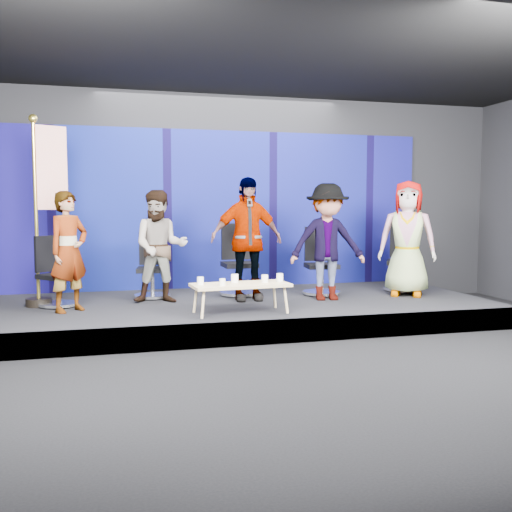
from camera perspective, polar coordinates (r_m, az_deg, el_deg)
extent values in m
plane|color=black|center=(5.96, 4.01, -11.05)|extent=(10.00, 10.00, 0.00)
cube|color=black|center=(9.61, -3.56, 5.56)|extent=(10.00, 0.02, 3.50)
cube|color=black|center=(6.03, 4.23, 22.89)|extent=(10.00, 8.00, 0.02)
cube|color=black|center=(8.27, -1.51, -5.46)|extent=(7.00, 3.00, 0.30)
cube|color=#0F0752|center=(9.56, -3.50, 4.66)|extent=(7.00, 0.08, 2.60)
cylinder|color=silver|center=(8.16, -19.07, -4.61)|extent=(0.76, 0.76, 0.05)
cylinder|color=silver|center=(8.13, -19.11, -3.18)|extent=(0.06, 0.06, 0.36)
cube|color=black|center=(8.11, -19.15, -1.93)|extent=(0.61, 0.61, 0.06)
cube|color=black|center=(8.25, -20.11, 0.22)|extent=(0.32, 0.30, 0.49)
imported|color=black|center=(7.65, -18.21, 0.42)|extent=(0.67, 0.65, 1.54)
cylinder|color=silver|center=(8.58, -10.31, -3.97)|extent=(0.61, 0.61, 0.05)
cylinder|color=silver|center=(8.55, -10.33, -2.58)|extent=(0.06, 0.06, 0.37)
cube|color=black|center=(8.52, -10.35, -1.36)|extent=(0.49, 0.49, 0.06)
cube|color=black|center=(8.72, -10.30, 0.77)|extent=(0.41, 0.10, 0.50)
imported|color=black|center=(8.06, -9.55, 0.93)|extent=(0.84, 0.69, 1.58)
cylinder|color=silver|center=(8.68, -1.66, -3.76)|extent=(0.62, 0.62, 0.06)
cylinder|color=silver|center=(8.65, -1.66, -2.22)|extent=(0.07, 0.07, 0.41)
cube|color=black|center=(8.63, -1.67, -0.87)|extent=(0.50, 0.50, 0.07)
cube|color=black|center=(8.84, -2.05, 1.46)|extent=(0.45, 0.06, 0.56)
imported|color=black|center=(8.16, -0.97, 1.70)|extent=(1.04, 0.45, 1.77)
cylinder|color=silver|center=(8.79, 6.55, -3.70)|extent=(0.66, 0.66, 0.06)
cylinder|color=silver|center=(8.76, 6.56, -2.25)|extent=(0.07, 0.07, 0.39)
cube|color=black|center=(8.74, 6.58, -0.98)|extent=(0.52, 0.52, 0.07)
cube|color=black|center=(8.94, 6.25, 1.22)|extent=(0.43, 0.10, 0.54)
imported|color=black|center=(8.26, 7.15, 1.41)|extent=(1.16, 0.76, 1.68)
cylinder|color=silver|center=(9.43, 14.43, -3.23)|extent=(0.83, 0.83, 0.06)
cylinder|color=silver|center=(9.40, 14.46, -1.83)|extent=(0.07, 0.07, 0.40)
cube|color=black|center=(9.38, 14.49, -0.61)|extent=(0.66, 0.66, 0.07)
cube|color=black|center=(9.59, 14.57, 1.50)|extent=(0.41, 0.27, 0.55)
imported|color=black|center=(8.90, 14.89, 1.71)|extent=(1.01, 0.91, 1.74)
cube|color=tan|center=(7.20, -1.56, -2.92)|extent=(1.26, 0.61, 0.04)
cylinder|color=tan|center=(6.90, -5.33, -4.87)|extent=(0.03, 0.03, 0.34)
cylinder|color=tan|center=(7.29, -6.09, -4.35)|extent=(0.03, 0.03, 0.34)
cylinder|color=tan|center=(7.22, 3.01, -4.41)|extent=(0.03, 0.03, 0.34)
cylinder|color=tan|center=(7.59, 1.86, -3.95)|extent=(0.03, 0.03, 0.34)
cylinder|color=white|center=(7.11, -5.58, -2.49)|extent=(0.08, 0.08, 0.10)
cylinder|color=white|center=(7.01, -3.37, -2.63)|extent=(0.07, 0.07, 0.09)
cylinder|color=white|center=(7.29, -2.14, -2.25)|extent=(0.09, 0.09, 0.11)
cylinder|color=white|center=(7.29, 0.88, -2.28)|extent=(0.08, 0.08, 0.10)
cylinder|color=white|center=(7.39, 2.39, -2.17)|extent=(0.09, 0.09, 0.10)
cylinder|color=black|center=(8.29, -20.89, -4.34)|extent=(0.34, 0.34, 0.11)
cylinder|color=gold|center=(8.19, -21.15, 4.16)|extent=(0.05, 0.05, 2.34)
sphere|color=gold|center=(8.27, -21.42, 12.67)|extent=(0.12, 0.12, 0.12)
cube|color=#A31E12|center=(8.24, -19.78, 8.28)|extent=(0.40, 0.20, 1.12)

